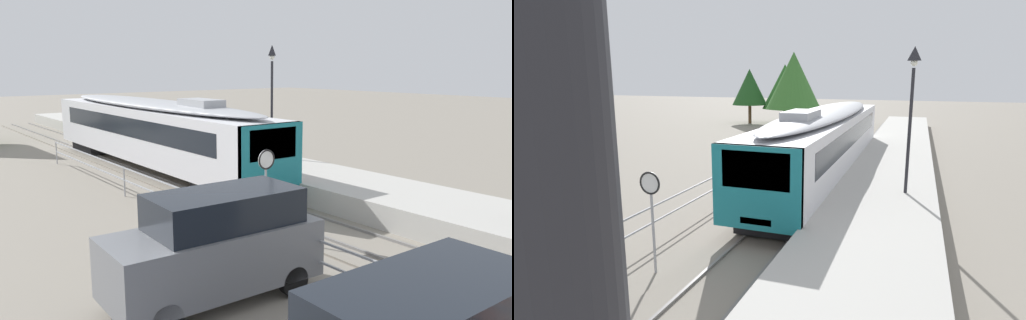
{
  "view_description": "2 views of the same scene",
  "coord_description": "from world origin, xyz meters",
  "views": [
    {
      "loc": [
        -11.51,
        1.61,
        5.23
      ],
      "look_at": [
        0.0,
        16.48,
        1.8
      ],
      "focal_mm": 35.88,
      "sensor_mm": 36.0,
      "label": 1
    },
    {
      "loc": [
        4.32,
        4.84,
        5.18
      ],
      "look_at": [
        -1.0,
        19.48,
        2.0
      ],
      "focal_mm": 28.55,
      "sensor_mm": 36.0,
      "label": 2
    }
  ],
  "objects": [
    {
      "name": "tree_behind_carpark",
      "position": [
        -13.73,
        47.75,
        4.09
      ],
      "size": [
        3.94,
        3.94,
        6.09
      ],
      "color": "brown",
      "rests_on": "ground"
    },
    {
      "name": "tree_behind_station_far",
      "position": [
        -6.44,
        40.65,
        4.87
      ],
      "size": [
        5.02,
        5.02,
        7.41
      ],
      "color": "brown",
      "rests_on": "ground"
    },
    {
      "name": "track_rails",
      "position": [
        0.0,
        22.0,
        0.03
      ],
      "size": [
        3.2,
        60.0,
        0.14
      ],
      "color": "gray",
      "rests_on": "ground"
    },
    {
      "name": "station_platform",
      "position": [
        3.25,
        22.0,
        0.45
      ],
      "size": [
        3.9,
        60.0,
        0.9
      ],
      "primitive_type": "cube",
      "color": "#B7B5AD",
      "rests_on": "ground"
    },
    {
      "name": "carpark_fence",
      "position": [
        -3.3,
        12.0,
        0.91
      ],
      "size": [
        0.06,
        36.06,
        1.25
      ],
      "color": "#9EA0A5",
      "rests_on": "ground"
    },
    {
      "name": "speed_limit_sign",
      "position": [
        -2.05,
        13.32,
        2.12
      ],
      "size": [
        0.61,
        0.1,
        2.81
      ],
      "color": "#9EA0A5",
      "rests_on": "ground"
    },
    {
      "name": "platform_lamp_mid_platform",
      "position": [
        4.07,
        20.5,
        4.62
      ],
      "size": [
        0.34,
        0.34,
        5.35
      ],
      "color": "#232328",
      "rests_on": "station_platform"
    },
    {
      "name": "tree_distant_left",
      "position": [
        -9.96,
        49.03,
        4.13
      ],
      "size": [
        5.1,
        5.1,
        6.59
      ],
      "color": "brown",
      "rests_on": "ground"
    },
    {
      "name": "ground_plane",
      "position": [
        -3.0,
        22.0,
        0.0
      ],
      "size": [
        160.0,
        160.0,
        0.0
      ],
      "primitive_type": "plane",
      "color": "gray"
    },
    {
      "name": "commuter_train",
      "position": [
        0.0,
        25.03,
        2.15
      ],
      "size": [
        2.82,
        19.35,
        3.74
      ],
      "color": "silver",
      "rests_on": "track_rails"
    }
  ]
}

